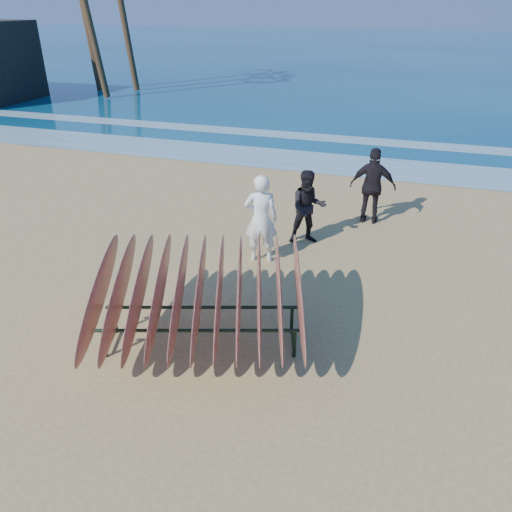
# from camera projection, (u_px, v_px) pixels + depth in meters

# --- Properties ---
(ground) EXTENTS (120.00, 120.00, 0.00)m
(ground) POSITION_uv_depth(u_px,v_px,m) (242.00, 325.00, 8.65)
(ground) COLOR tan
(ground) RESTS_ON ground
(ocean) EXTENTS (160.00, 160.00, 0.00)m
(ocean) POSITION_uv_depth(u_px,v_px,m) (407.00, 51.00, 55.18)
(ocean) COLOR navy
(ocean) RESTS_ON ground
(foam_near) EXTENTS (160.00, 160.00, 0.00)m
(foam_near) POSITION_uv_depth(u_px,v_px,m) (339.00, 164.00, 17.11)
(foam_near) COLOR white
(foam_near) RESTS_ON ground
(foam_far) EXTENTS (160.00, 160.00, 0.00)m
(foam_far) POSITION_uv_depth(u_px,v_px,m) (353.00, 140.00, 20.07)
(foam_far) COLOR white
(foam_far) RESTS_ON ground
(surfboard_rack) EXTENTS (3.90, 3.71, 1.61)m
(surfboard_rack) POSITION_uv_depth(u_px,v_px,m) (199.00, 294.00, 7.73)
(surfboard_rack) COLOR black
(surfboard_rack) RESTS_ON ground
(person_white) EXTENTS (0.79, 0.61, 1.92)m
(person_white) POSITION_uv_depth(u_px,v_px,m) (261.00, 219.00, 10.37)
(person_white) COLOR white
(person_white) RESTS_ON ground
(person_dark_a) EXTENTS (1.02, 0.93, 1.71)m
(person_dark_a) POSITION_uv_depth(u_px,v_px,m) (308.00, 208.00, 11.23)
(person_dark_a) COLOR black
(person_dark_a) RESTS_ON ground
(person_dark_b) EXTENTS (1.11, 0.47, 1.89)m
(person_dark_b) POSITION_uv_depth(u_px,v_px,m) (373.00, 186.00, 12.24)
(person_dark_b) COLOR black
(person_dark_b) RESTS_ON ground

